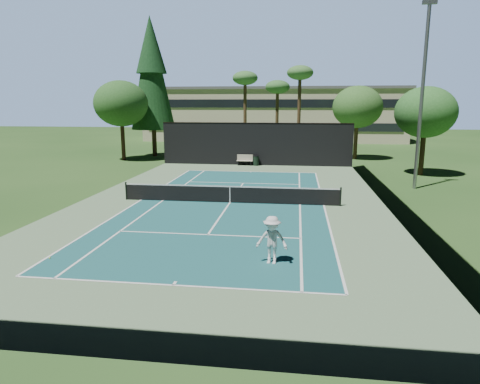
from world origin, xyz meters
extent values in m
plane|color=#274C1C|center=(0.00, 0.00, 0.00)|extent=(160.00, 160.00, 0.00)
cube|color=#63845C|center=(0.00, 0.00, 0.01)|extent=(18.00, 32.00, 0.01)
cube|color=#1C595B|center=(0.00, 0.00, 0.01)|extent=(10.97, 23.77, 0.01)
cube|color=white|center=(0.00, -11.88, 0.02)|extent=(10.97, 0.10, 0.01)
cube|color=white|center=(0.00, 11.88, 0.02)|extent=(10.97, 0.10, 0.01)
cube|color=white|center=(0.00, -6.40, 0.02)|extent=(8.23, 0.10, 0.01)
cube|color=white|center=(0.00, 6.40, 0.02)|extent=(8.23, 0.10, 0.01)
cube|color=white|center=(-5.49, 0.00, 0.02)|extent=(0.10, 23.77, 0.01)
cube|color=white|center=(5.49, 0.00, 0.02)|extent=(0.10, 23.77, 0.01)
cube|color=white|center=(-4.12, 0.00, 0.02)|extent=(0.10, 23.77, 0.01)
cube|color=white|center=(4.12, 0.00, 0.02)|extent=(0.10, 23.77, 0.01)
cube|color=white|center=(0.00, 0.00, 0.02)|extent=(0.10, 12.80, 0.01)
cube|color=white|center=(0.00, -11.73, 0.02)|extent=(0.10, 0.30, 0.01)
cube|color=white|center=(0.00, 11.73, 0.02)|extent=(0.10, 0.30, 0.01)
cylinder|color=black|center=(-6.40, 0.00, 0.55)|extent=(0.10, 0.10, 1.10)
cylinder|color=black|center=(6.40, 0.00, 0.55)|extent=(0.10, 0.10, 1.10)
cube|color=black|center=(0.00, 0.00, 0.50)|extent=(12.80, 0.02, 0.92)
cube|color=white|center=(0.00, 0.00, 0.98)|extent=(12.80, 0.04, 0.07)
cube|color=white|center=(0.00, 0.00, 0.50)|extent=(0.05, 0.03, 0.92)
cube|color=black|center=(0.00, 16.00, 2.00)|extent=(18.00, 0.04, 4.00)
cube|color=black|center=(0.00, -16.00, 2.00)|extent=(18.00, 0.04, 4.00)
cube|color=black|center=(9.00, 0.00, 2.00)|extent=(0.04, 32.00, 4.00)
cube|color=black|center=(-9.00, 0.00, 2.00)|extent=(0.04, 32.00, 4.00)
cube|color=black|center=(0.00, 16.00, 4.00)|extent=(18.00, 0.06, 0.06)
imported|color=silver|center=(3.03, -9.48, 0.90)|extent=(1.23, 0.81, 1.79)
sphere|color=#CDED36|center=(-5.34, -10.12, 0.03)|extent=(0.07, 0.07, 0.07)
sphere|color=#C2E634|center=(-0.44, 3.78, 0.03)|extent=(0.06, 0.06, 0.06)
sphere|color=yellow|center=(0.23, 4.06, 0.03)|extent=(0.06, 0.06, 0.06)
sphere|color=#C1E433|center=(-2.35, 3.74, 0.04)|extent=(0.07, 0.07, 0.07)
cube|color=beige|center=(-1.02, 15.70, 0.45)|extent=(1.50, 0.45, 0.05)
cube|color=#B9B099|center=(-1.02, 15.90, 0.75)|extent=(1.50, 0.06, 0.55)
cube|color=black|center=(-1.62, 15.70, 0.21)|extent=(0.06, 0.40, 0.42)
cube|color=black|center=(-0.42, 15.70, 0.21)|extent=(0.06, 0.40, 0.42)
cylinder|color=black|center=(0.05, 15.70, 0.45)|extent=(0.52, 0.52, 0.90)
cylinder|color=black|center=(0.05, 15.70, 0.92)|extent=(0.56, 0.56, 0.05)
cylinder|color=#442E1D|center=(-12.00, 22.00, 1.80)|extent=(0.50, 0.50, 3.60)
cone|color=#143717|center=(-12.00, 22.00, 9.00)|extent=(4.80, 4.80, 12.00)
cone|color=#143719|center=(-12.00, 22.00, 12.00)|extent=(3.30, 3.30, 6.00)
cylinder|color=#4B3620|center=(-2.00, 24.00, 4.28)|extent=(0.36, 0.36, 8.55)
ellipsoid|color=#376C30|center=(-2.00, 24.00, 8.55)|extent=(2.80, 2.80, 1.54)
cylinder|color=#44321D|center=(1.50, 26.00, 3.83)|extent=(0.36, 0.36, 7.65)
ellipsoid|color=#32652D|center=(1.50, 26.00, 7.65)|extent=(2.80, 2.80, 1.54)
cylinder|color=#48331F|center=(4.00, 23.00, 4.50)|extent=(0.36, 0.36, 9.00)
ellipsoid|color=#3A6D31|center=(4.00, 23.00, 9.00)|extent=(2.80, 2.80, 1.54)
cylinder|color=#4A331F|center=(10.00, 22.00, 1.76)|extent=(0.40, 0.40, 3.52)
ellipsoid|color=#316025|center=(10.00, 22.00, 5.44)|extent=(5.12, 5.12, 4.35)
cylinder|color=#412D1C|center=(14.00, 12.00, 1.65)|extent=(0.40, 0.40, 3.30)
ellipsoid|color=#2A6326|center=(14.00, 12.00, 5.10)|extent=(4.80, 4.80, 4.08)
cylinder|color=#452C1D|center=(-14.00, 18.00, 1.87)|extent=(0.40, 0.40, 3.74)
ellipsoid|color=#295922|center=(-14.00, 18.00, 5.78)|extent=(5.44, 5.44, 4.62)
cube|color=beige|center=(0.00, 46.00, 4.00)|extent=(40.00, 12.00, 8.00)
cube|color=#59595B|center=(0.00, 46.00, 8.10)|extent=(40.50, 12.50, 0.40)
cube|color=black|center=(0.00, 39.95, 2.40)|extent=(38.00, 0.15, 1.20)
cube|color=black|center=(0.00, 39.95, 5.80)|extent=(38.00, 0.15, 1.20)
cylinder|color=gray|center=(12.00, 6.00, 6.00)|extent=(0.24, 0.24, 12.00)
cube|color=gray|center=(12.00, 6.00, 12.10)|extent=(0.90, 0.25, 0.25)
camera|label=1|loc=(3.83, -24.38, 5.76)|focal=32.00mm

